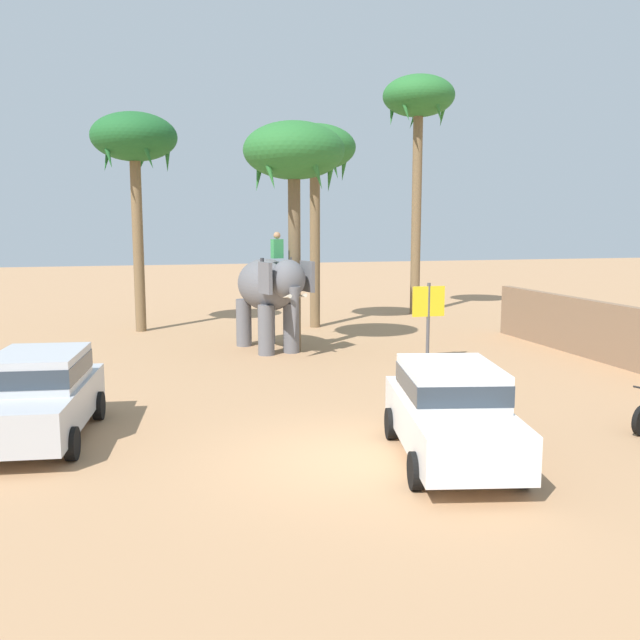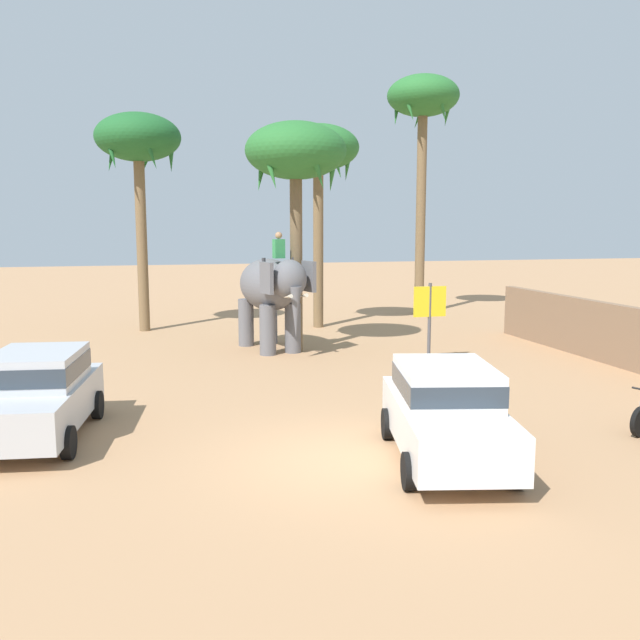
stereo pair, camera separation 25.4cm
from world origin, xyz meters
name	(u,v)px [view 2 (the right image)]	position (x,y,z in m)	size (l,w,h in m)	color
ground_plane	(342,461)	(0.00, 0.00, 0.00)	(120.00, 120.00, 0.00)	tan
car_sedan_foreground	(446,409)	(1.76, -0.42, 0.93)	(2.54, 4.37, 1.70)	white
car_parked_far_side	(37,391)	(-5.34, 2.69, 0.93)	(2.27, 4.28, 1.70)	#B7BABF
elephant_with_mahout	(271,290)	(0.71, 10.73, 1.99)	(2.34, 4.01, 3.88)	slate
palm_tree_behind_elephant	(423,106)	(8.93, 18.02, 9.32)	(3.20, 3.20, 10.66)	brown
palm_tree_near_hut	(138,144)	(-3.36, 16.03, 7.12)	(3.20, 3.20, 8.26)	brown
palm_tree_left_of_road	(296,157)	(1.46, 10.35, 6.23)	(3.20, 3.20, 7.32)	brown
palm_tree_far_back	(318,153)	(3.43, 15.27, 6.86)	(3.20, 3.20, 7.99)	brown
signboard_yellow	(430,307)	(4.88, 7.52, 1.69)	(1.00, 0.10, 2.40)	#4C4C51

